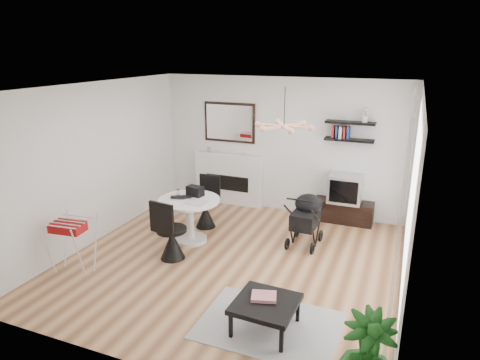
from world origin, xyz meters
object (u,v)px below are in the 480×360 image
at_px(fireplace, 229,173).
at_px(dining_table, 190,214).
at_px(tv_console, 343,211).
at_px(stroller, 306,221).
at_px(coffee_table, 266,305).
at_px(drying_rack, 72,245).
at_px(potted_plant, 367,358).
at_px(crt_tv, 346,188).

bearing_deg(fireplace, dining_table, -86.10).
bearing_deg(fireplace, tv_console, -3.01).
relative_size(stroller, coffee_table, 1.28).
relative_size(drying_rack, potted_plant, 0.92).
distance_m(fireplace, tv_console, 2.51).
bearing_deg(crt_tv, stroller, -110.46).
distance_m(drying_rack, potted_plant, 4.39).
relative_size(crt_tv, dining_table, 0.58).
height_order(tv_console, crt_tv, crt_tv).
height_order(fireplace, stroller, fireplace).
bearing_deg(stroller, fireplace, 148.48).
relative_size(drying_rack, stroller, 0.87).
xyz_separation_m(tv_console, stroller, (-0.44, -1.22, 0.20)).
distance_m(fireplace, coffee_table, 4.42).
relative_size(fireplace, coffee_table, 2.89).
relative_size(fireplace, tv_console, 1.93).
distance_m(crt_tv, stroller, 1.33).
xyz_separation_m(drying_rack, potted_plant, (4.31, -0.87, 0.02)).
bearing_deg(dining_table, potted_plant, -37.67).
distance_m(dining_table, stroller, 1.99).
height_order(drying_rack, coffee_table, drying_rack).
distance_m(tv_console, potted_plant, 4.45).
relative_size(tv_console, crt_tv, 1.83).
bearing_deg(stroller, dining_table, -158.60).
relative_size(stroller, potted_plant, 1.05).
xyz_separation_m(crt_tv, coffee_table, (-0.33, -3.71, -0.35)).
distance_m(fireplace, drying_rack, 3.74).
xyz_separation_m(crt_tv, drying_rack, (-3.43, -3.48, -0.25)).
xyz_separation_m(drying_rack, stroller, (2.97, 2.26, -0.03)).
height_order(fireplace, drying_rack, fireplace).
bearing_deg(coffee_table, potted_plant, -27.66).
relative_size(crt_tv, drying_rack, 0.73).
relative_size(tv_console, drying_rack, 1.34).
bearing_deg(dining_table, crt_tv, 38.69).
bearing_deg(drying_rack, potted_plant, -17.59).
height_order(drying_rack, stroller, stroller).
bearing_deg(potted_plant, tv_console, 101.59).
bearing_deg(potted_plant, crt_tv, 101.44).
xyz_separation_m(fireplace, dining_table, (0.14, -2.00, -0.18)).
bearing_deg(fireplace, crt_tv, -3.07).
height_order(fireplace, coffee_table, fireplace).
bearing_deg(potted_plant, stroller, 113.12).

